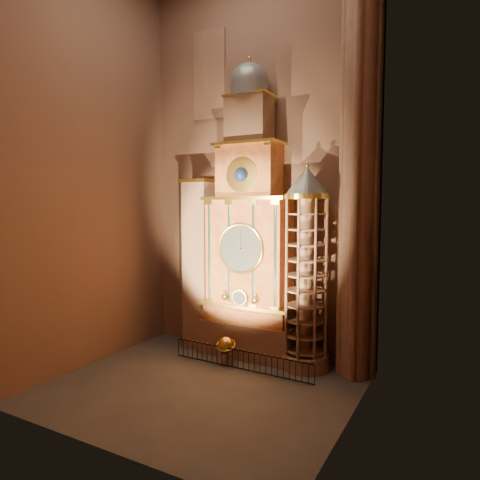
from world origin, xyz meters
The scene contains 11 objects.
floor centered at (0.00, 0.00, 0.00)m, with size 14.00×14.00×0.00m, color #383330.
wall_back centered at (0.00, 6.00, 11.00)m, with size 22.00×22.00×0.00m, color brown.
wall_left centered at (-7.00, 0.00, 11.00)m, with size 22.00×22.00×0.00m, color brown.
wall_right centered at (7.00, 0.00, 11.00)m, with size 22.00×22.00×0.00m, color brown.
astronomical_clock centered at (0.00, 4.96, 6.68)m, with size 5.60×2.41×16.70m.
portrait_tower centered at (-3.40, 4.98, 5.15)m, with size 1.80×1.60×10.20m.
stair_turret centered at (3.50, 4.70, 5.27)m, with size 2.50×2.50×10.80m.
gothic_pier centered at (6.10, 5.00, 11.00)m, with size 2.04×2.04×22.00m.
stained_glass_window centered at (-3.20, 5.92, 16.50)m, with size 2.20×0.14×5.20m.
celestial_globe centered at (-0.43, 3.07, 0.92)m, with size 1.21×1.15×1.54m.
iron_railing centered at (0.65, 2.78, 0.55)m, with size 8.18×0.23×1.02m.
Camera 1 is at (11.07, -16.43, 8.62)m, focal length 32.00 mm.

